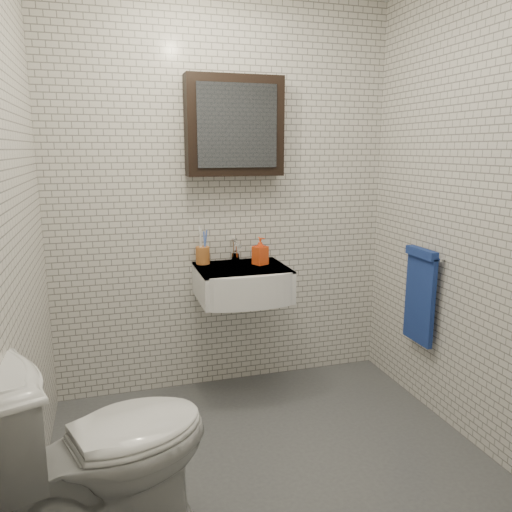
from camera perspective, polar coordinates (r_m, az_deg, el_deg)
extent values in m
cube|color=#46494D|center=(2.73, 1.96, -22.65)|extent=(2.20, 2.00, 0.01)
cube|color=silver|center=(3.22, -3.58, 6.52)|extent=(2.20, 0.02, 2.50)
cube|color=silver|center=(1.38, 15.72, -1.57)|extent=(2.20, 0.02, 2.50)
cube|color=silver|center=(2.18, -26.37, 2.57)|extent=(0.02, 2.00, 2.50)
cube|color=silver|center=(2.82, 23.94, 4.69)|extent=(0.02, 2.00, 2.50)
cube|color=white|center=(3.11, -1.62, -3.05)|extent=(0.55, 0.45, 0.20)
cylinder|color=silver|center=(3.11, -1.73, -1.39)|extent=(0.31, 0.31, 0.02)
cylinder|color=silver|center=(3.11, -1.73, -1.24)|extent=(0.04, 0.04, 0.01)
cube|color=white|center=(3.09, -1.63, -1.34)|extent=(0.55, 0.45, 0.01)
cylinder|color=silver|center=(3.24, -2.39, -0.09)|extent=(0.06, 0.06, 0.06)
cylinder|color=silver|center=(3.22, -2.40, 0.96)|extent=(0.03, 0.03, 0.08)
cylinder|color=silver|center=(3.16, -2.14, 1.29)|extent=(0.02, 0.12, 0.02)
cube|color=silver|center=(3.24, -2.54, 2.01)|extent=(0.02, 0.09, 0.01)
cube|color=black|center=(3.15, -2.48, 14.59)|extent=(0.60, 0.14, 0.60)
cube|color=#3F444C|center=(3.08, -2.12, 14.65)|extent=(0.49, 0.01, 0.49)
cylinder|color=silver|center=(3.11, 18.77, 0.10)|extent=(0.02, 0.30, 0.02)
cylinder|color=silver|center=(3.23, 17.75, 0.58)|extent=(0.04, 0.02, 0.02)
cylinder|color=silver|center=(3.02, 20.48, -0.37)|extent=(0.04, 0.02, 0.02)
cube|color=#204F96|center=(3.17, 18.21, -4.70)|extent=(0.03, 0.26, 0.54)
cube|color=#204F96|center=(3.10, 18.41, 0.34)|extent=(0.05, 0.26, 0.05)
cylinder|color=#AF632B|center=(3.18, -6.11, 0.08)|extent=(0.09, 0.09, 0.11)
cylinder|color=white|center=(3.15, -6.40, 1.30)|extent=(0.02, 0.03, 0.21)
cylinder|color=#4165D0|center=(3.16, -5.87, 1.14)|extent=(0.02, 0.02, 0.19)
cylinder|color=white|center=(3.17, -6.29, 1.49)|extent=(0.03, 0.04, 0.22)
cylinder|color=#4165D0|center=(3.18, -5.82, 1.31)|extent=(0.03, 0.04, 0.20)
imported|color=orange|center=(3.13, 0.49, 0.58)|extent=(0.10, 0.11, 0.17)
imported|color=silver|center=(2.14, -17.14, -20.40)|extent=(0.96, 0.74, 0.86)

